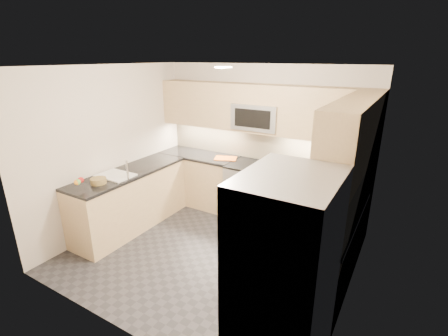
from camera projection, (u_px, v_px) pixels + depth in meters
floor at (211, 252)px, 4.55m from camera, size 3.60×3.20×0.00m
ceiling at (209, 66)px, 3.73m from camera, size 3.60×3.20×0.02m
wall_back at (262, 141)px, 5.44m from camera, size 3.60×0.02×2.50m
wall_front at (111, 220)px, 2.84m from camera, size 3.60×0.02×2.50m
wall_left at (112, 149)px, 5.01m from camera, size 0.02×3.20×2.50m
wall_right at (359, 198)px, 3.28m from camera, size 0.02×3.20×2.50m
base_cab_back_left at (199, 179)px, 5.98m from camera, size 1.42×0.60×0.90m
base_cab_back_right at (317, 206)px, 4.94m from camera, size 1.42×0.60×0.90m
base_cab_right at (325, 250)px, 3.80m from camera, size 0.60×1.70×0.90m
base_cab_peninsula at (131, 200)px, 5.12m from camera, size 0.60×2.00×0.90m
countertop_back_left at (199, 155)px, 5.83m from camera, size 1.42×0.63×0.04m
countertop_back_right at (320, 177)px, 4.78m from camera, size 1.42×0.63×0.04m
countertop_right at (329, 214)px, 3.65m from camera, size 0.63×1.70×0.04m
countertop_peninsula at (128, 172)px, 4.97m from camera, size 0.63×2.00×0.04m
upper_cab_back at (259, 108)px, 5.11m from camera, size 3.60×0.35×0.75m
upper_cab_right at (354, 135)px, 3.40m from camera, size 0.35×1.95×0.75m
backsplash_back at (262, 145)px, 5.46m from camera, size 3.60×0.01×0.51m
backsplash_right at (365, 188)px, 3.66m from camera, size 0.01×2.30×0.51m
gas_range at (252, 192)px, 5.44m from camera, size 0.76×0.65×0.91m
range_cooktop at (253, 166)px, 5.29m from camera, size 0.76×0.65×0.03m
oven_door_glass at (243, 199)px, 5.17m from camera, size 0.62×0.02×0.45m
oven_handle at (243, 184)px, 5.07m from camera, size 0.60×0.02×0.02m
microwave at (258, 117)px, 5.13m from camera, size 0.76×0.40×0.40m
microwave_door at (252, 119)px, 4.97m from camera, size 0.60×0.01×0.28m
refrigerator at (284, 279)px, 2.62m from camera, size 0.70×0.90×1.80m
fridge_handle_left at (233, 271)px, 2.64m from camera, size 0.02×0.02×1.20m
fridge_handle_right at (252, 250)px, 2.93m from camera, size 0.02×0.02×1.20m
sink_basin at (116, 180)px, 4.78m from camera, size 0.52×0.38×0.16m
faucet at (127, 170)px, 4.59m from camera, size 0.03×0.03×0.28m
utensil_bowl at (337, 177)px, 4.53m from camera, size 0.29×0.29×0.14m
cutting_board at (226, 158)px, 5.57m from camera, size 0.44×0.38×0.01m
fruit_basket at (98, 181)px, 4.47m from camera, size 0.25×0.25×0.08m
fruit_apple at (81, 180)px, 4.29m from camera, size 0.08×0.08×0.08m
fruit_pear at (78, 182)px, 4.22m from camera, size 0.08×0.08×0.08m
dish_towel_check at (231, 192)px, 5.20m from camera, size 0.19×0.07×0.37m
dish_towel_blue at (246, 195)px, 5.07m from camera, size 0.20×0.06×0.38m
fruit_orange at (77, 182)px, 4.22m from camera, size 0.07×0.07×0.07m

